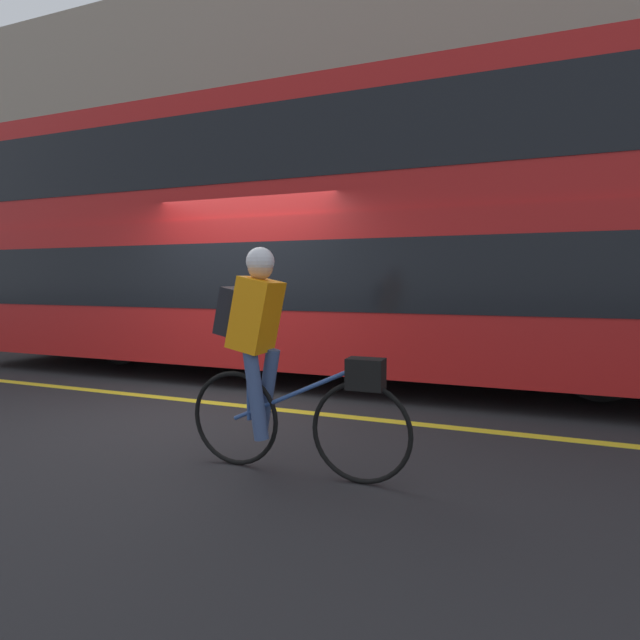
# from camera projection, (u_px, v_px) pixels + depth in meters

# --- Properties ---
(ground_plane) EXTENTS (80.00, 80.00, 0.00)m
(ground_plane) POSITION_uv_depth(u_px,v_px,m) (207.00, 408.00, 5.68)
(ground_plane) COLOR #232326
(road_center_line) EXTENTS (50.00, 0.14, 0.01)m
(road_center_line) POSITION_uv_depth(u_px,v_px,m) (217.00, 403.00, 5.87)
(road_center_line) COLOR yellow
(road_center_line) RESTS_ON ground_plane
(sidewalk_curb) EXTENTS (60.00, 2.16, 0.11)m
(sidewalk_curb) POSITION_uv_depth(u_px,v_px,m) (353.00, 344.00, 10.82)
(sidewalk_curb) COLOR gray
(sidewalk_curb) RESTS_ON ground_plane
(building_facade) EXTENTS (60.00, 0.30, 9.22)m
(building_facade) POSITION_uv_depth(u_px,v_px,m) (370.00, 144.00, 11.60)
(building_facade) COLOR gray
(building_facade) RESTS_ON ground_plane
(bus) EXTENTS (11.73, 2.47, 3.89)m
(bus) POSITION_uv_depth(u_px,v_px,m) (319.00, 231.00, 7.21)
(bus) COLOR black
(bus) RESTS_ON ground_plane
(cyclist_on_bike) EXTENTS (1.77, 0.32, 1.69)m
(cyclist_on_bike) POSITION_uv_depth(u_px,v_px,m) (273.00, 353.00, 3.73)
(cyclist_on_bike) COLOR black
(cyclist_on_bike) RESTS_ON ground_plane
(trash_bin) EXTENTS (0.59, 0.59, 0.93)m
(trash_bin) POSITION_uv_depth(u_px,v_px,m) (507.00, 326.00, 9.55)
(trash_bin) COLOR #262628
(trash_bin) RESTS_ON sidewalk_curb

